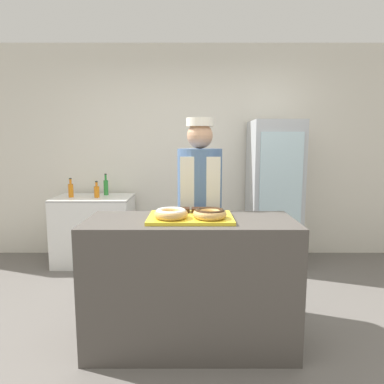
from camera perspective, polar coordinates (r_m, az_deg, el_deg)
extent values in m
plane|color=#66605B|center=(2.77, -0.01, -23.80)|extent=(14.00, 14.00, 0.00)
cube|color=silver|center=(4.48, 0.12, 6.65)|extent=(8.00, 0.06, 2.70)
cube|color=#4C4742|center=(2.55, -0.01, -14.86)|extent=(1.47, 0.59, 0.93)
cube|color=yellow|center=(2.41, -0.01, -4.30)|extent=(0.59, 0.41, 0.02)
torus|color=tan|center=(2.33, -3.26, -3.67)|extent=(0.23, 0.23, 0.06)
torus|color=white|center=(2.33, -3.26, -3.28)|extent=(0.21, 0.21, 0.04)
torus|color=tan|center=(2.33, 3.22, -3.68)|extent=(0.23, 0.23, 0.06)
torus|color=#331E0F|center=(2.33, 3.23, -3.28)|extent=(0.21, 0.21, 0.04)
cube|color=black|center=(2.53, -1.19, -3.02)|extent=(0.09, 0.09, 0.03)
cube|color=black|center=(2.53, 1.19, -3.03)|extent=(0.09, 0.09, 0.03)
cylinder|color=#4C4C51|center=(3.12, 1.50, -11.74)|extent=(0.28, 0.28, 0.81)
cylinder|color=#4C6B99|center=(2.95, 1.55, 1.31)|extent=(0.38, 0.38, 0.61)
cube|color=silver|center=(2.86, 1.60, -7.00)|extent=(0.33, 0.02, 1.28)
sphere|color=tan|center=(2.93, 1.58, 9.36)|extent=(0.22, 0.22, 0.22)
cylinder|color=white|center=(2.94, 1.59, 11.55)|extent=(0.23, 0.23, 0.07)
cube|color=#ADB2B7|center=(4.25, 13.62, -0.25)|extent=(0.57, 0.67, 1.73)
cube|color=silver|center=(3.91, 14.78, -0.48)|extent=(0.47, 0.02, 1.38)
cube|color=white|center=(4.39, -15.66, -6.07)|extent=(0.91, 0.61, 0.82)
cube|color=gray|center=(4.31, -15.85, -1.01)|extent=(0.91, 0.61, 0.01)
cylinder|color=#2D8C38|center=(4.40, -13.90, 0.72)|extent=(0.06, 0.06, 0.18)
cylinder|color=#2D8C38|center=(4.39, -13.95, 2.37)|extent=(0.03, 0.03, 0.07)
cylinder|color=black|center=(4.39, -13.97, 2.91)|extent=(0.03, 0.03, 0.01)
cylinder|color=orange|center=(4.23, -15.34, 0.02)|extent=(0.06, 0.06, 0.13)
cylinder|color=orange|center=(4.22, -15.38, 1.26)|extent=(0.03, 0.03, 0.05)
cylinder|color=black|center=(4.21, -15.40, 1.68)|extent=(0.03, 0.03, 0.01)
cylinder|color=orange|center=(4.34, -19.29, 0.22)|extent=(0.06, 0.06, 0.16)
cylinder|color=orange|center=(4.33, -19.35, 1.66)|extent=(0.03, 0.03, 0.06)
cylinder|color=black|center=(4.33, -19.38, 2.13)|extent=(0.03, 0.03, 0.01)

